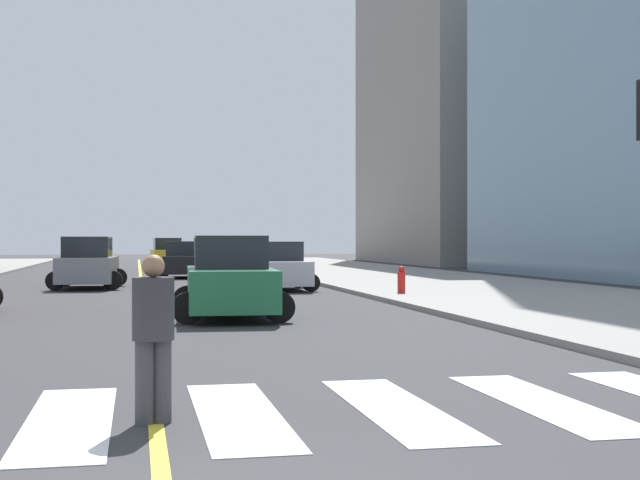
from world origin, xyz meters
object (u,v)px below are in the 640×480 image
object	(u,v)px
car_black_fifth	(182,261)
car_yellow_sixth	(167,254)
car_blue_seventh	(225,256)
car_gray_second	(88,264)
pedestrian_crossing	(153,331)
fire_hydrant	(401,280)
car_silver_nearest	(279,267)
car_green_third	(230,280)

from	to	relation	value
car_black_fifth	car_yellow_sixth	xyz separation A→B (m)	(-0.19, 15.37, 0.09)
car_blue_seventh	car_gray_second	bearing A→B (deg)	66.91
car_gray_second	car_blue_seventh	bearing A→B (deg)	69.88
car_gray_second	pedestrian_crossing	size ratio (longest dim) A/B	2.62
car_gray_second	fire_hydrant	distance (m)	12.99
car_black_fifth	pedestrian_crossing	size ratio (longest dim) A/B	2.35
car_yellow_sixth	car_gray_second	bearing A→B (deg)	78.69
car_gray_second	fire_hydrant	xyz separation A→B (m)	(10.46, -7.69, -0.37)
car_silver_nearest	car_gray_second	world-z (taller)	car_gray_second
car_silver_nearest	car_yellow_sixth	xyz separation A→B (m)	(-3.29, 27.23, 0.08)
car_black_fifth	pedestrian_crossing	distance (m)	36.01
pedestrian_crossing	car_yellow_sixth	bearing A→B (deg)	-104.03
car_silver_nearest	fire_hydrant	distance (m)	6.07
car_black_fifth	fire_hydrant	size ratio (longest dim) A/B	4.67
car_green_third	pedestrian_crossing	xyz separation A→B (m)	(-2.07, -12.39, 0.03)
car_silver_nearest	pedestrian_crossing	distance (m)	24.63
car_green_third	car_yellow_sixth	bearing A→B (deg)	-86.97
car_blue_seventh	pedestrian_crossing	distance (m)	43.41
car_gray_second	car_black_fifth	distance (m)	10.12
car_yellow_sixth	car_blue_seventh	size ratio (longest dim) A/B	1.01
car_blue_seventh	car_black_fifth	bearing A→B (deg)	67.95
car_blue_seventh	pedestrian_crossing	xyz separation A→B (m)	(-4.93, -43.13, 0.02)
car_yellow_sixth	car_blue_seventh	distance (m)	8.76
car_silver_nearest	car_black_fifth	size ratio (longest dim) A/B	1.00
car_silver_nearest	fire_hydrant	world-z (taller)	car_silver_nearest
pedestrian_crossing	fire_hydrant	world-z (taller)	pedestrian_crossing
car_black_fifth	car_blue_seventh	size ratio (longest dim) A/B	0.91
car_green_third	car_blue_seventh	xyz separation A→B (m)	(2.85, 30.73, 0.01)
fire_hydrant	car_blue_seventh	bearing A→B (deg)	98.23
car_blue_seventh	fire_hydrant	xyz separation A→B (m)	(3.49, -24.13, -0.38)
car_silver_nearest	pedestrian_crossing	size ratio (longest dim) A/B	2.34
car_gray_second	car_blue_seventh	xyz separation A→B (m)	(6.97, 16.44, 0.00)
car_gray_second	car_yellow_sixth	bearing A→B (deg)	83.89
car_black_fifth	fire_hydrant	world-z (taller)	car_black_fifth
car_black_fifth	car_gray_second	bearing A→B (deg)	68.51
car_silver_nearest	car_green_third	world-z (taller)	car_green_third
car_gray_second	fire_hydrant	bearing A→B (deg)	-33.49
car_green_third	car_blue_seventh	world-z (taller)	car_blue_seventh
car_silver_nearest	fire_hydrant	size ratio (longest dim) A/B	4.65
car_silver_nearest	car_green_third	xyz separation A→B (m)	(-3.06, -11.70, 0.08)
car_silver_nearest	car_black_fifth	world-z (taller)	car_silver_nearest
fire_hydrant	pedestrian_crossing	bearing A→B (deg)	-113.90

